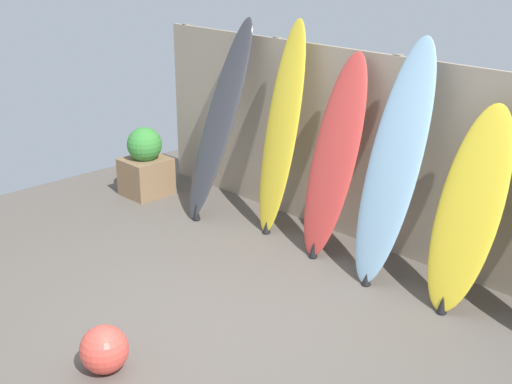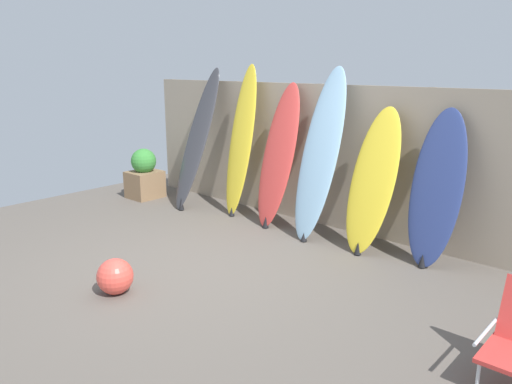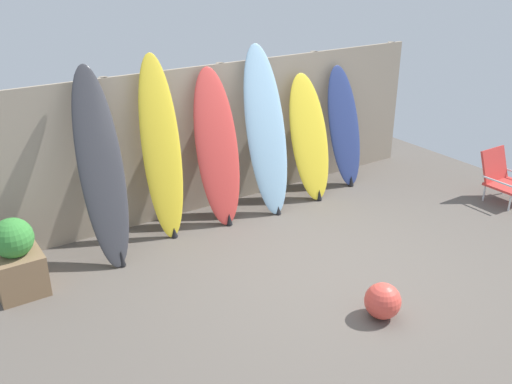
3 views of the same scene
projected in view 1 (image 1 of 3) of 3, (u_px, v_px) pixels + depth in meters
The scene contains 9 objects.
ground at pixel (223, 325), 5.37m from camera, with size 7.68×7.68×0.00m, color #5B544C.
fence_back at pixel (389, 156), 6.37m from camera, with size 6.08×0.11×1.80m.
surfboard_charcoal_0 at pixel (220, 121), 7.19m from camera, with size 0.56×0.86×2.00m.
surfboard_yellow_1 at pixel (282, 130), 6.77m from camera, with size 0.49×0.52×2.05m.
surfboard_red_2 at pixel (334, 157), 6.32m from camera, with size 0.59×0.64×1.83m.
surfboard_skyblue_3 at pixel (394, 164), 5.81m from camera, with size 0.59×0.72×2.03m.
surfboard_yellow_4 at pixel (469, 211), 5.43m from camera, with size 0.59×0.64×1.60m.
planter_box at pixel (146, 164), 7.91m from camera, with size 0.44×0.48×0.77m.
beach_ball at pixel (104, 349), 4.77m from camera, with size 0.33×0.33×0.33m, color #E54C3F.
Camera 1 is at (3.54, -3.09, 2.81)m, focal length 50.00 mm.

